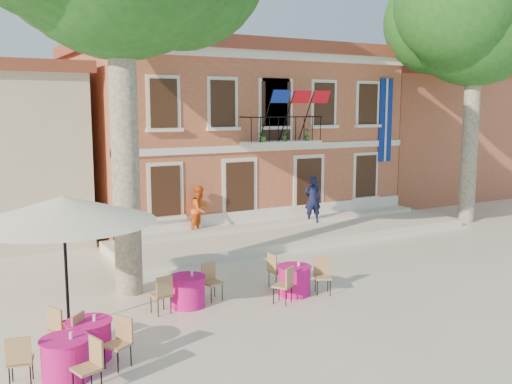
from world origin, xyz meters
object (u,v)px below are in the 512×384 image
object	(u,v)px
plane_tree_east	(477,15)
cafe_table_1	(294,279)
patio_umbrella	(63,210)
cafe_table_0	(89,338)
cafe_table_3	(188,290)
pedestrian_orange	(200,210)
cafe_table_2	(66,357)
pedestrian_navy	(313,199)

from	to	relation	value
plane_tree_east	cafe_table_1	distance (m)	14.99
patio_umbrella	cafe_table_0	bearing A→B (deg)	-88.89
cafe_table_0	cafe_table_1	bearing A→B (deg)	12.93
patio_umbrella	cafe_table_1	bearing A→B (deg)	-5.59
cafe_table_1	cafe_table_3	size ratio (longest dim) A/B	0.95
pedestrian_orange	cafe_table_2	size ratio (longest dim) A/B	0.95
patio_umbrella	pedestrian_navy	world-z (taller)	patio_umbrella
patio_umbrella	cafe_table_3	distance (m)	3.62
cafe_table_0	cafe_table_1	distance (m)	5.73
patio_umbrella	cafe_table_0	world-z (taller)	patio_umbrella
pedestrian_navy	cafe_table_0	world-z (taller)	pedestrian_navy
pedestrian_orange	cafe_table_3	size ratio (longest dim) A/B	0.88
cafe_table_0	cafe_table_3	size ratio (longest dim) A/B	0.96
cafe_table_2	cafe_table_3	size ratio (longest dim) A/B	0.93
pedestrian_orange	cafe_table_2	xyz separation A→B (m)	(-6.47, -8.74, -0.74)
plane_tree_east	cafe_table_1	size ratio (longest dim) A/B	6.23
cafe_table_2	cafe_table_3	distance (m)	4.19
patio_umbrella	pedestrian_navy	distance (m)	12.18
patio_umbrella	pedestrian_orange	xyz separation A→B (m)	(5.93, 6.23, -1.50)
cafe_table_1	cafe_table_2	size ratio (longest dim) A/B	1.03
cafe_table_0	cafe_table_2	distance (m)	0.89
pedestrian_navy	pedestrian_orange	world-z (taller)	pedestrian_navy
patio_umbrella	cafe_table_2	distance (m)	3.40
plane_tree_east	cafe_table_3	bearing A→B (deg)	-164.63
cafe_table_3	cafe_table_0	bearing A→B (deg)	-147.23
patio_umbrella	cafe_table_1	distance (m)	6.07
cafe_table_1	pedestrian_orange	bearing A→B (deg)	87.39
plane_tree_east	cafe_table_0	bearing A→B (deg)	-161.50
pedestrian_orange	cafe_table_3	bearing A→B (deg)	-149.32
patio_umbrella	pedestrian_orange	world-z (taller)	patio_umbrella
cafe_table_0	plane_tree_east	bearing A→B (deg)	18.50
patio_umbrella	cafe_table_1	world-z (taller)	patio_umbrella
cafe_table_1	patio_umbrella	bearing A→B (deg)	174.41
plane_tree_east	cafe_table_0	world-z (taller)	plane_tree_east
plane_tree_east	cafe_table_1	xyz separation A→B (m)	(-11.73, -4.51, -8.18)
pedestrian_navy	cafe_table_2	bearing A→B (deg)	54.11
patio_umbrella	pedestrian_navy	bearing A→B (deg)	28.62
plane_tree_east	pedestrian_orange	world-z (taller)	plane_tree_east
cafe_table_0	cafe_table_2	xyz separation A→B (m)	(-0.58, -0.67, 0.01)
cafe_table_3	pedestrian_orange	bearing A→B (deg)	63.74
plane_tree_east	cafe_table_2	xyz separation A→B (m)	(-17.89, -6.46, -8.18)
cafe_table_0	cafe_table_1	world-z (taller)	same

